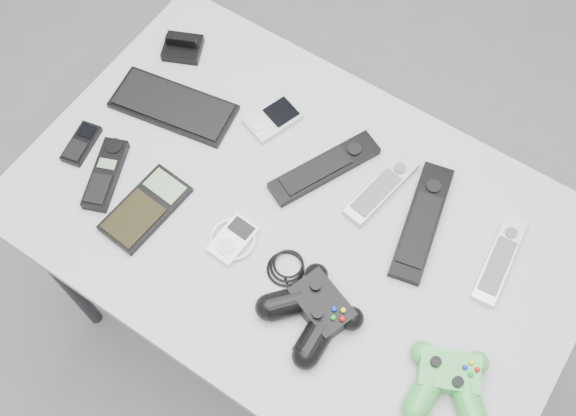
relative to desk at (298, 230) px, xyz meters
The scene contains 15 objects.
floor 0.68m from the desk, 155.15° to the right, with size 3.50×3.50×0.00m, color slate.
desk is the anchor object (origin of this frame).
pda_keyboard 0.38m from the desk, 169.28° to the left, with size 0.26×0.11×0.02m, color black.
dock_bracket 0.50m from the desk, 155.36° to the left, with size 0.08×0.07×0.04m, color black.
pda 0.24m from the desk, 136.61° to the left, with size 0.07×0.11×0.02m, color #A6A5AD.
remote_silver_a 0.19m from the desk, 53.12° to the left, with size 0.05×0.19×0.02m, color #A6A5AD.
remote_black_a 0.14m from the desk, 96.56° to the left, with size 0.06×0.24×0.02m, color black.
remote_black_b 0.25m from the desk, 29.98° to the left, with size 0.06×0.26×0.02m, color black.
remote_silver_b 0.40m from the desk, 19.83° to the left, with size 0.04×0.19×0.02m, color silver.
mobile_phone 0.49m from the desk, 166.52° to the right, with size 0.04×0.10×0.02m, color black.
cordless_handset 0.41m from the desk, 159.38° to the right, with size 0.05×0.16×0.03m, color black.
calculator 0.31m from the desk, 149.10° to the right, with size 0.09×0.18×0.02m, color black.
mp3_player 0.16m from the desk, 124.04° to the right, with size 0.09×0.10×0.02m, color silver.
controller_black 0.22m from the desk, 48.71° to the right, with size 0.27×0.17×0.05m, color black, non-canonical shape.
controller_green 0.43m from the desk, 18.25° to the right, with size 0.15×0.16×0.05m, color #268D3B, non-canonical shape.
Camera 1 is at (0.32, -0.49, 1.95)m, focal length 42.00 mm.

